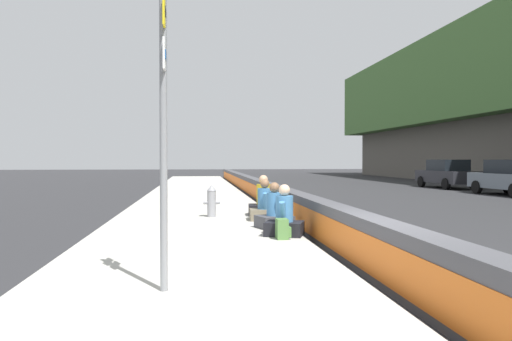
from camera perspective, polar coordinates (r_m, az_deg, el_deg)
name	(u,v)px	position (r m, az deg, el deg)	size (l,w,h in m)	color
ground_plane	(382,280)	(7.43, 14.28, -12.10)	(160.00, 160.00, 0.00)	#2B2B2D
sidewalk_strip	(194,280)	(6.94, -7.13, -12.44)	(80.00, 4.40, 0.14)	#B5B2A8
jersey_barrier	(382,250)	(7.34, 14.27, -8.88)	(76.00, 0.45, 0.85)	#47474C
route_sign_post	(164,118)	(6.01, -10.57, 6.01)	(0.44, 0.09, 3.60)	gray
fire_hydrant	(212,201)	(13.63, -5.14, -3.46)	(0.26, 0.46, 0.88)	gray
seated_person_foreground	(284,219)	(10.31, 3.28, -5.64)	(0.86, 0.93, 1.06)	black
seated_person_middle	(274,214)	(11.43, 2.13, -4.98)	(0.84, 0.91, 1.05)	#424247
seated_person_rear	(265,207)	(12.88, 1.01, -4.25)	(0.69, 0.80, 1.07)	#706651
seated_person_far	(263,203)	(13.97, 0.86, -3.73)	(0.74, 0.85, 1.13)	black
backpack	(283,229)	(9.87, 3.07, -6.76)	(0.32, 0.28, 0.40)	#4C7A3D
parked_car_fourth	(512,177)	(26.36, 27.38, -0.72)	(4.55, 2.04, 1.71)	slate
parked_car_midline	(447,174)	(31.66, 21.13, -0.35)	(4.56, 2.07, 1.71)	#28282D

